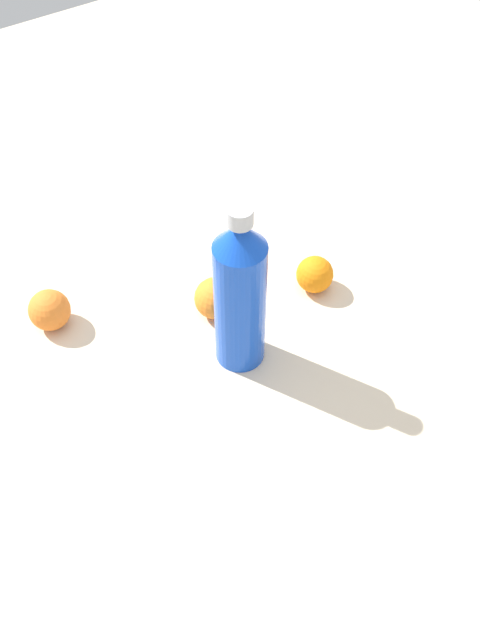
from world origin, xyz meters
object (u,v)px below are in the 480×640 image
orange_0 (215,298)px  orange_2 (49,310)px  orange_1 (315,274)px  water_bottle (240,294)px

orange_0 → orange_2: size_ratio=1.03×
orange_1 → orange_2: size_ratio=0.93×
water_bottle → orange_1: (0.18, 0.05, -0.11)m
orange_1 → orange_2: 0.43m
orange_0 → orange_1: (0.17, -0.04, -0.00)m
orange_1 → orange_2: bearing=156.9°
orange_0 → orange_1: orange_0 is taller
water_bottle → orange_0: (0.01, 0.09, -0.10)m
water_bottle → orange_2: bearing=18.4°
water_bottle → orange_0: 0.14m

